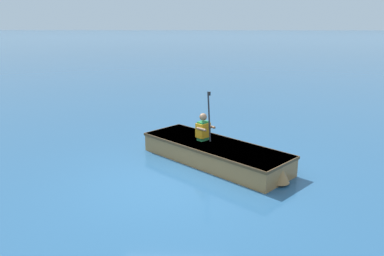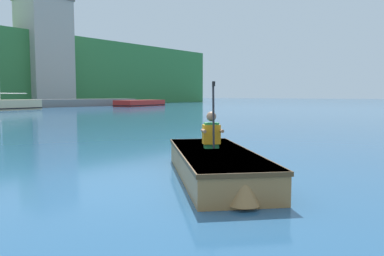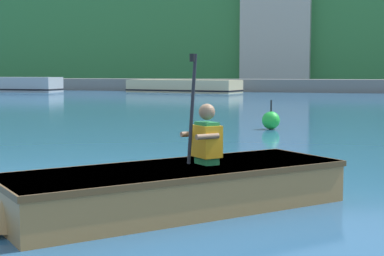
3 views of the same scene
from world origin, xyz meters
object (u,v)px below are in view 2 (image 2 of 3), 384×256
object	(u,v)px
moored_boat_dock_center_far	(140,103)
person_paddler	(211,132)
moored_boat_dock_west_end	(3,105)
rowboat_foreground	(216,163)

from	to	relation	value
moored_boat_dock_center_far	person_paddler	xyz separation A→B (m)	(-26.64, -31.41, 0.37)
moored_boat_dock_west_end	rowboat_foreground	bearing A→B (deg)	-107.81
moored_boat_dock_west_end	moored_boat_dock_center_far	bearing A→B (deg)	0.17
rowboat_foreground	person_paddler	world-z (taller)	person_paddler
moored_boat_dock_west_end	moored_boat_dock_center_far	world-z (taller)	moored_boat_dock_west_end
moored_boat_dock_center_far	person_paddler	bearing A→B (deg)	-130.30
person_paddler	rowboat_foreground	bearing A→B (deg)	-131.73
rowboat_foreground	person_paddler	xyz separation A→B (m)	(0.26, 0.29, 0.48)
moored_boat_dock_west_end	person_paddler	distance (m)	32.89
moored_boat_dock_center_far	person_paddler	world-z (taller)	person_paddler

